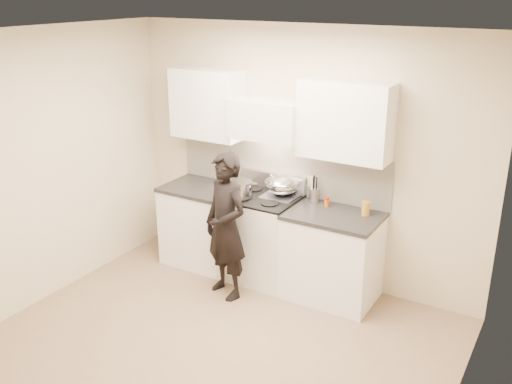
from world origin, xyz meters
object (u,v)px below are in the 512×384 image
stove (261,237)px  wok (282,185)px  utensil_crock (314,194)px  counter_right (332,256)px  person (226,226)px

stove → wok: bearing=41.8°
stove → utensil_crock: utensil_crock is taller
wok → utensil_crock: size_ratio=1.55×
utensil_crock → counter_right: bearing=-32.6°
wok → utensil_crock: 0.36m
stove → counter_right: stove is taller
stove → utensil_crock: bearing=21.4°
stove → counter_right: 0.83m
utensil_crock → stove: bearing=-158.6°
counter_right → wok: wok is taller
stove → person: person is taller
person → stove: bearing=96.5°
stove → wok: wok is taller
person → utensil_crock: bearing=68.1°
wok → counter_right: bearing=-12.2°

